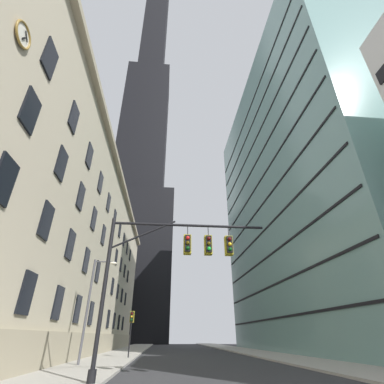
# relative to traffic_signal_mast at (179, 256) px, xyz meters

# --- Properties ---
(station_building) EXTENTS (18.37, 66.98, 23.59)m
(station_building) POSITION_rel_traffic_signal_mast_xyz_m (-17.03, 21.64, 6.13)
(station_building) COLOR #BCAF93
(station_building) RESTS_ON ground
(dark_skyscraper) EXTENTS (27.41, 27.41, 227.90)m
(dark_skyscraper) POSITION_rel_traffic_signal_mast_xyz_m (-12.73, 82.28, 62.09)
(dark_skyscraper) COLOR black
(dark_skyscraper) RESTS_ON ground
(glass_office_midrise) EXTENTS (19.43, 44.32, 47.00)m
(glass_office_midrise) POSITION_rel_traffic_signal_mast_xyz_m (23.48, 24.05, 17.86)
(glass_office_midrise) COLOR gray
(glass_office_midrise) RESTS_ON ground
(traffic_signal_mast) EXTENTS (8.47, 0.63, 7.46)m
(traffic_signal_mast) POSITION_rel_traffic_signal_mast_xyz_m (0.00, 0.00, 0.00)
(traffic_signal_mast) COLOR black
(traffic_signal_mast) RESTS_ON sidewalk_left
(traffic_light_far_left) EXTENTS (0.40, 0.63, 4.02)m
(traffic_light_far_left) POSITION_rel_traffic_signal_mast_xyz_m (-3.84, 16.18, -2.25)
(traffic_light_far_left) COLOR black
(traffic_light_far_left) RESTS_ON sidewalk_left
(street_lamppost) EXTENTS (1.85, 0.32, 7.32)m
(street_lamppost) POSITION_rel_traffic_signal_mast_xyz_m (-6.21, 8.75, -1.16)
(street_lamppost) COLOR #47474C
(street_lamppost) RESTS_ON sidewalk_left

